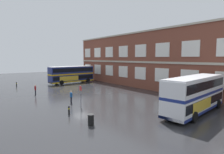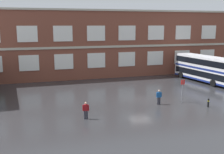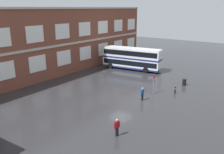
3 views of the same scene
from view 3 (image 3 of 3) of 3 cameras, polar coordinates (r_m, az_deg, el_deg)
name	(u,v)px [view 3 (image 3 of 3)]	position (r m, az deg, el deg)	size (l,w,h in m)	color
ground_plane	(109,96)	(31.02, -0.84, -4.61)	(120.00, 120.00, 0.00)	#2B2B2D
brick_terminal_building	(35,43)	(41.38, -18.41, 7.85)	(53.10, 8.19, 11.34)	brown
double_decker_middle	(132,58)	(43.92, 4.84, 4.62)	(4.18, 11.26, 4.07)	silver
waiting_passenger	(117,127)	(21.47, 1.20, -12.06)	(0.63, 0.36, 1.70)	black
second_passenger	(142,93)	(29.47, 7.44, -3.99)	(0.64, 0.30, 1.70)	black
bus_stand_flag	(154,82)	(31.69, 10.15, -1.28)	(0.44, 0.10, 2.70)	slate
station_litter_bin	(184,82)	(36.65, 17.28, -1.15)	(0.60, 0.60, 1.03)	black
safety_bollard_east	(175,90)	(32.78, 15.21, -3.12)	(0.19, 0.19, 0.95)	black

